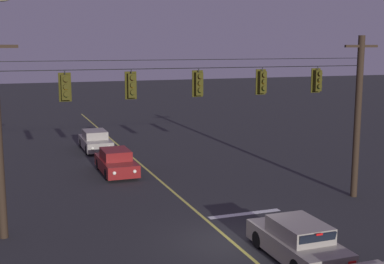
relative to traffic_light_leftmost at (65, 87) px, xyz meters
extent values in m
plane|color=#28282B|center=(5.55, -3.45, -5.73)|extent=(180.00, 180.00, 0.00)
cube|color=#D1C64C|center=(5.55, 6.02, -5.73)|extent=(0.14, 60.00, 0.01)
cube|color=silver|center=(7.45, -0.58, -5.73)|extent=(3.40, 0.36, 0.01)
cylinder|color=#2D2116|center=(13.63, 0.02, -1.84)|extent=(0.32, 0.32, 7.79)
cube|color=#2D2116|center=(13.63, 0.02, 1.55)|extent=(1.80, 0.12, 0.12)
cylinder|color=slate|center=(13.63, 0.02, 1.20)|extent=(0.12, 0.12, 0.18)
cylinder|color=black|center=(5.55, 0.02, 0.65)|extent=(16.17, 0.03, 0.03)
cylinder|color=black|center=(5.55, 0.02, 1.00)|extent=(16.17, 0.02, 0.02)
cylinder|color=black|center=(0.00, 0.02, 0.56)|extent=(0.04, 0.04, 0.18)
cube|color=#332D0A|center=(0.00, 0.02, -0.01)|extent=(0.32, 0.26, 0.96)
cube|color=#332D0A|center=(0.00, 0.16, -0.01)|extent=(0.48, 0.03, 1.12)
sphere|color=#380A0A|center=(0.00, -0.14, 0.28)|extent=(0.17, 0.17, 0.17)
cylinder|color=#332D0A|center=(0.00, -0.18, 0.33)|extent=(0.20, 0.10, 0.20)
sphere|color=orange|center=(0.00, -0.14, -0.01)|extent=(0.17, 0.17, 0.17)
cylinder|color=#332D0A|center=(0.00, -0.18, 0.04)|extent=(0.20, 0.10, 0.20)
sphere|color=black|center=(0.00, -0.14, -0.29)|extent=(0.17, 0.17, 0.17)
cylinder|color=#332D0A|center=(0.00, -0.18, -0.25)|extent=(0.20, 0.10, 0.20)
cylinder|color=black|center=(2.60, 0.02, 0.56)|extent=(0.04, 0.04, 0.18)
cube|color=#332D0A|center=(2.60, 0.02, -0.01)|extent=(0.32, 0.26, 0.96)
cube|color=#332D0A|center=(2.60, 0.16, -0.01)|extent=(0.48, 0.03, 1.12)
sphere|color=#380A0A|center=(2.60, -0.14, 0.28)|extent=(0.17, 0.17, 0.17)
cylinder|color=#332D0A|center=(2.60, -0.18, 0.33)|extent=(0.20, 0.10, 0.20)
sphere|color=orange|center=(2.60, -0.14, -0.01)|extent=(0.17, 0.17, 0.17)
cylinder|color=#332D0A|center=(2.60, -0.18, 0.04)|extent=(0.20, 0.10, 0.20)
sphere|color=black|center=(2.60, -0.14, -0.29)|extent=(0.17, 0.17, 0.17)
cylinder|color=#332D0A|center=(2.60, -0.18, -0.25)|extent=(0.20, 0.10, 0.20)
cylinder|color=black|center=(5.48, 0.02, 0.56)|extent=(0.04, 0.04, 0.18)
cube|color=#332D0A|center=(5.48, 0.02, -0.01)|extent=(0.32, 0.26, 0.96)
cube|color=#332D0A|center=(5.48, 0.16, -0.01)|extent=(0.48, 0.03, 1.12)
sphere|color=#380A0A|center=(5.48, -0.14, 0.28)|extent=(0.17, 0.17, 0.17)
cylinder|color=#332D0A|center=(5.48, -0.18, 0.33)|extent=(0.20, 0.10, 0.20)
sphere|color=orange|center=(5.48, -0.14, -0.01)|extent=(0.17, 0.17, 0.17)
cylinder|color=#332D0A|center=(5.48, -0.18, 0.04)|extent=(0.20, 0.10, 0.20)
sphere|color=black|center=(5.48, -0.14, -0.29)|extent=(0.17, 0.17, 0.17)
cylinder|color=#332D0A|center=(5.48, -0.18, -0.25)|extent=(0.20, 0.10, 0.20)
cylinder|color=black|center=(8.47, 0.02, 0.56)|extent=(0.04, 0.04, 0.18)
cube|color=#332D0A|center=(8.47, 0.02, -0.01)|extent=(0.32, 0.26, 0.96)
cube|color=#332D0A|center=(8.47, 0.16, -0.01)|extent=(0.48, 0.03, 1.12)
sphere|color=#380A0A|center=(8.47, -0.14, 0.28)|extent=(0.17, 0.17, 0.17)
cylinder|color=#332D0A|center=(8.47, -0.18, 0.33)|extent=(0.20, 0.10, 0.20)
sphere|color=orange|center=(8.47, -0.14, -0.01)|extent=(0.17, 0.17, 0.17)
cylinder|color=#332D0A|center=(8.47, -0.18, 0.04)|extent=(0.20, 0.10, 0.20)
sphere|color=black|center=(8.47, -0.14, -0.29)|extent=(0.17, 0.17, 0.17)
cylinder|color=#332D0A|center=(8.47, -0.18, -0.25)|extent=(0.20, 0.10, 0.20)
cylinder|color=black|center=(11.30, 0.02, 0.56)|extent=(0.04, 0.04, 0.18)
cube|color=#332D0A|center=(11.30, 0.02, -0.01)|extent=(0.32, 0.26, 0.96)
cube|color=#332D0A|center=(11.30, 0.16, -0.01)|extent=(0.48, 0.03, 1.12)
sphere|color=#380A0A|center=(11.30, -0.14, 0.28)|extent=(0.17, 0.17, 0.17)
cylinder|color=#332D0A|center=(11.30, -0.18, 0.33)|extent=(0.20, 0.10, 0.20)
sphere|color=orange|center=(11.30, -0.14, -0.01)|extent=(0.17, 0.17, 0.17)
cylinder|color=#332D0A|center=(11.30, -0.18, 0.04)|extent=(0.20, 0.10, 0.20)
sphere|color=black|center=(11.30, -0.14, -0.29)|extent=(0.17, 0.17, 0.17)
cylinder|color=#332D0A|center=(11.30, -0.18, -0.25)|extent=(0.20, 0.10, 0.20)
cube|color=gray|center=(7.00, -5.61, -5.22)|extent=(1.80, 4.30, 0.68)
cube|color=gray|center=(7.00, -5.73, -4.61)|extent=(1.51, 2.15, 0.54)
cube|color=black|center=(7.00, -4.79, -4.61)|extent=(1.40, 0.21, 0.48)
cube|color=black|center=(7.00, -6.79, -4.61)|extent=(1.37, 0.18, 0.46)
cylinder|color=black|center=(6.21, -4.28, -5.41)|extent=(0.22, 0.64, 0.64)
cylinder|color=black|center=(7.80, -4.28, -5.41)|extent=(0.22, 0.64, 0.64)
cylinder|color=black|center=(7.80, -6.94, -5.41)|extent=(0.22, 0.64, 0.64)
cube|color=red|center=(7.65, -7.77, -5.12)|extent=(0.28, 0.03, 0.18)
cube|color=red|center=(7.00, -6.90, -4.38)|extent=(0.24, 0.04, 0.06)
cube|color=maroon|center=(3.65, 8.59, -5.22)|extent=(1.80, 4.30, 0.68)
cube|color=maroon|center=(3.65, 8.71, -4.61)|extent=(1.51, 2.15, 0.54)
cube|color=black|center=(3.65, 7.78, -4.61)|extent=(1.40, 0.21, 0.48)
cube|color=black|center=(3.65, 9.78, -4.61)|extent=(1.37, 0.18, 0.46)
cylinder|color=black|center=(4.44, 7.26, -5.41)|extent=(0.22, 0.64, 0.64)
cylinder|color=black|center=(2.86, 7.26, -5.41)|extent=(0.22, 0.64, 0.64)
cylinder|color=black|center=(4.44, 9.93, -5.41)|extent=(0.22, 0.64, 0.64)
cylinder|color=black|center=(2.86, 9.93, -5.41)|extent=(0.22, 0.64, 0.64)
sphere|color=white|center=(4.21, 6.42, -5.16)|extent=(0.20, 0.20, 0.20)
sphere|color=white|center=(3.09, 6.42, -5.16)|extent=(0.20, 0.20, 0.20)
cube|color=gray|center=(3.67, 15.81, -5.22)|extent=(1.80, 4.30, 0.68)
cube|color=gray|center=(3.67, 15.93, -4.61)|extent=(1.51, 2.15, 0.54)
cube|color=black|center=(3.67, 15.00, -4.61)|extent=(1.40, 0.21, 0.48)
cube|color=black|center=(3.67, 17.00, -4.61)|extent=(1.37, 0.18, 0.46)
cylinder|color=black|center=(4.46, 14.48, -5.41)|extent=(0.22, 0.64, 0.64)
cylinder|color=black|center=(2.88, 14.48, -5.41)|extent=(0.22, 0.64, 0.64)
cylinder|color=black|center=(4.46, 17.15, -5.41)|extent=(0.22, 0.64, 0.64)
cylinder|color=black|center=(2.88, 17.15, -5.41)|extent=(0.22, 0.64, 0.64)
sphere|color=white|center=(4.23, 13.64, -5.16)|extent=(0.20, 0.20, 0.20)
sphere|color=white|center=(3.11, 13.64, -5.16)|extent=(0.20, 0.20, 0.20)
camera|label=1|loc=(-2.24, -20.34, 1.59)|focal=48.48mm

